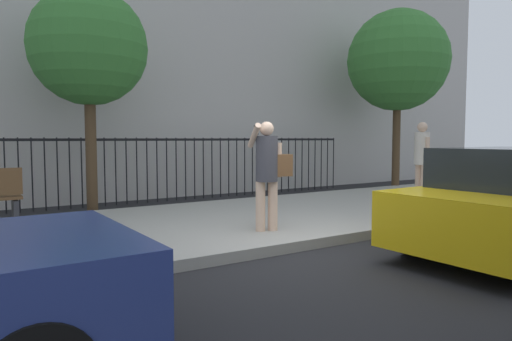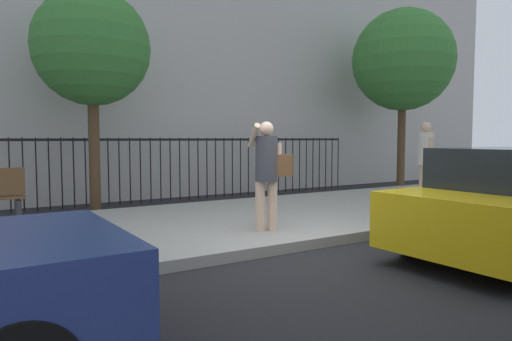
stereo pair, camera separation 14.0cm
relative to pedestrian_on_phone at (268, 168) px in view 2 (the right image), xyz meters
The scene contains 7 objects.
ground_plane 1.42m from the pedestrian_on_phone, 89.30° to the right, with size 60.00×60.00×0.00m, color black.
sidewalk 1.71m from the pedestrian_on_phone, 89.55° to the left, with size 28.00×4.40×0.15m, color #9E9B93.
iron_fence 5.04m from the pedestrian_on_phone, 89.88° to the left, with size 12.03×0.04×1.60m.
pedestrian_on_phone is the anchor object (origin of this frame).
pedestrian_walking 5.10m from the pedestrian_on_phone, 11.15° to the left, with size 0.42×0.48×1.80m.
street_tree_near 4.91m from the pedestrian_on_phone, 112.69° to the left, with size 2.37×2.37×4.62m.
street_tree_mid 8.52m from the pedestrian_on_phone, 26.37° to the left, with size 3.01×3.01×5.42m.
Camera 2 is at (-3.90, -5.01, 1.58)m, focal length 32.21 mm.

